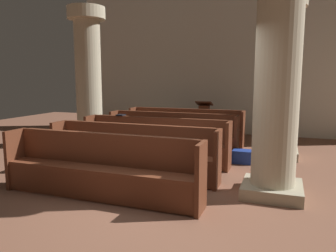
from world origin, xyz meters
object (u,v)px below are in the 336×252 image
at_px(pew_row_0, 185,125).
at_px(lectern, 204,122).
at_px(pillar_far_side, 88,75).
at_px(pillar_aisle_rear, 278,72).
at_px(pew_row_3, 132,150).
at_px(pillar_aisle_side, 281,74).
at_px(kneeler_box_blue, 243,157).
at_px(hymn_book, 121,115).
at_px(pew_row_1, 172,131).
at_px(pew_row_4, 100,165).
at_px(pew_row_2, 155,139).

bearing_deg(pew_row_0, lectern, 78.80).
relative_size(pillar_far_side, pillar_aisle_rear, 1.00).
bearing_deg(pillar_aisle_rear, pew_row_0, 125.88).
bearing_deg(pew_row_3, pillar_aisle_side, 46.42).
distance_m(pillar_aisle_side, lectern, 3.16).
bearing_deg(pillar_aisle_side, pillar_far_side, -176.52).
bearing_deg(pillar_far_side, pew_row_3, -43.55).
relative_size(pew_row_3, kneeler_box_blue, 7.09).
bearing_deg(pew_row_0, pew_row_3, -90.00).
bearing_deg(pillar_aisle_side, hymn_book, -159.05).
bearing_deg(pew_row_1, pew_row_4, -90.00).
xyz_separation_m(pew_row_1, pew_row_4, (0.00, -3.19, 0.00)).
distance_m(pew_row_0, pew_row_2, 2.13).
relative_size(pew_row_3, lectern, 2.87).
xyz_separation_m(pew_row_1, pew_row_2, (0.00, -1.06, 0.00)).
height_order(pew_row_0, pillar_aisle_rear, pillar_aisle_rear).
bearing_deg(pillar_far_side, pew_row_2, -26.25).
height_order(pew_row_0, pew_row_2, same).
bearing_deg(pew_row_0, pillar_aisle_side, -16.29).
bearing_deg(pew_row_1, pew_row_2, -90.00).
bearing_deg(lectern, pillar_aisle_side, -41.13).
relative_size(pew_row_0, pew_row_3, 1.00).
relative_size(pillar_aisle_rear, lectern, 3.25).
xyz_separation_m(pew_row_2, kneeler_box_blue, (1.74, 0.60, -0.36)).
bearing_deg(kneeler_box_blue, pillar_far_side, 172.27).
height_order(pillar_far_side, hymn_book, pillar_far_side).
height_order(pew_row_4, pillar_aisle_side, pillar_aisle_side).
distance_m(pew_row_1, lectern, 2.25).
bearing_deg(pillar_aisle_side, pew_row_3, -133.58).
height_order(pillar_far_side, pillar_aisle_rear, same).
bearing_deg(pew_row_3, pew_row_0, 90.00).
xyz_separation_m(pew_row_2, hymn_book, (-0.88, 0.18, 0.45)).
xyz_separation_m(pew_row_4, lectern, (0.23, 5.43, -0.04)).
distance_m(pew_row_2, lectern, 3.31).
height_order(pew_row_0, pew_row_3, same).
height_order(pew_row_0, lectern, lectern).
height_order(lectern, kneeler_box_blue, lectern).
height_order(pillar_far_side, kneeler_box_blue, pillar_far_side).
distance_m(pew_row_3, pillar_aisle_rear, 2.73).
bearing_deg(hymn_book, pew_row_2, -11.79).
xyz_separation_m(pew_row_3, pillar_aisle_side, (2.37, 2.49, 1.34)).
height_order(pew_row_0, pillar_far_side, pillar_far_side).
bearing_deg(pew_row_3, pillar_aisle_rear, -2.27).
distance_m(pew_row_3, pew_row_4, 1.06).
xyz_separation_m(pew_row_3, pillar_aisle_rear, (2.37, -0.09, 1.34)).
relative_size(pew_row_2, kneeler_box_blue, 7.09).
relative_size(pew_row_0, lectern, 2.87).
height_order(pew_row_3, kneeler_box_blue, pew_row_3).
distance_m(pew_row_0, kneeler_box_blue, 2.34).
relative_size(pillar_aisle_side, pillar_aisle_rear, 1.00).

